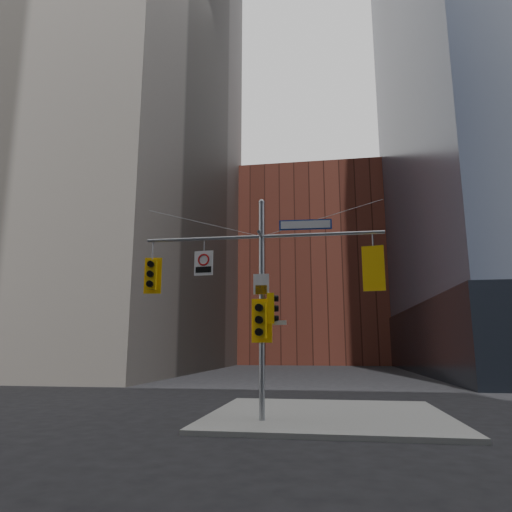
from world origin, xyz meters
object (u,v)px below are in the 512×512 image
(signal_assembly, at_px, (262,284))
(traffic_light_pole_side, at_px, (272,308))
(traffic_light_west_arm, at_px, (152,275))
(regulatory_sign_arm, at_px, (204,262))
(traffic_light_east_arm, at_px, (374,269))
(traffic_light_pole_front, at_px, (261,320))
(street_sign_blade, at_px, (305,225))

(signal_assembly, xyz_separation_m, traffic_light_pole_side, (0.32, 0.02, -0.82))
(traffic_light_west_arm, relative_size, regulatory_sign_arm, 1.50)
(traffic_light_east_arm, xyz_separation_m, traffic_light_pole_side, (-3.28, 0.02, -1.20))
(traffic_light_pole_front, bearing_deg, regulatory_sign_arm, 176.97)
(street_sign_blade, bearing_deg, traffic_light_pole_front, -171.95)
(traffic_light_pole_front, xyz_separation_m, street_sign_blade, (1.46, 0.27, 3.14))
(traffic_light_east_arm, bearing_deg, street_sign_blade, 9.94)
(traffic_light_west_arm, distance_m, traffic_light_pole_side, 4.30)
(traffic_light_pole_front, distance_m, street_sign_blade, 3.47)
(regulatory_sign_arm, bearing_deg, traffic_light_pole_side, 8.07)
(traffic_light_east_arm, bearing_deg, signal_assembly, 10.02)
(traffic_light_west_arm, relative_size, traffic_light_east_arm, 0.88)
(traffic_light_west_arm, bearing_deg, signal_assembly, -7.38)
(traffic_light_pole_side, bearing_deg, street_sign_blade, -102.64)
(traffic_light_pole_side, relative_size, traffic_light_pole_front, 0.70)
(signal_assembly, relative_size, traffic_light_pole_side, 8.17)
(street_sign_blade, relative_size, regulatory_sign_arm, 2.06)
(traffic_light_east_arm, height_order, traffic_light_pole_side, traffic_light_east_arm)
(traffic_light_east_arm, relative_size, traffic_light_pole_front, 1.03)
(street_sign_blade, bearing_deg, signal_assembly, 177.75)
(traffic_light_pole_side, bearing_deg, traffic_light_pole_front, 119.37)
(traffic_light_pole_side, xyz_separation_m, street_sign_blade, (1.15, -0.01, 2.75))
(traffic_light_pole_side, bearing_deg, traffic_light_east_arm, -102.29)
(signal_assembly, bearing_deg, traffic_light_pole_front, -89.90)
(traffic_light_west_arm, height_order, traffic_light_pole_side, traffic_light_west_arm)
(signal_assembly, relative_size, traffic_light_east_arm, 5.59)
(traffic_light_west_arm, bearing_deg, traffic_light_pole_front, -11.38)
(traffic_light_pole_front, bearing_deg, signal_assembly, 94.18)
(street_sign_blade, bearing_deg, traffic_light_west_arm, 177.53)
(traffic_light_west_arm, xyz_separation_m, street_sign_blade, (5.27, -0.01, 1.55))
(signal_assembly, distance_m, traffic_light_east_arm, 3.62)
(signal_assembly, height_order, regulatory_sign_arm, signal_assembly)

